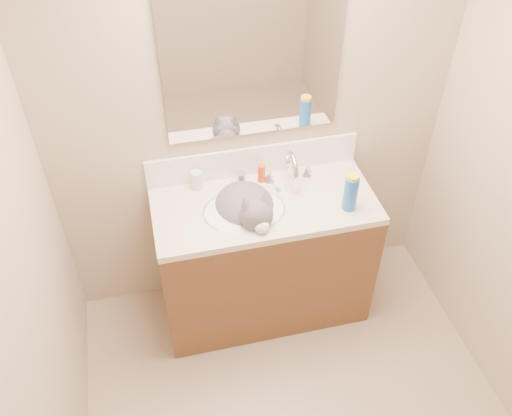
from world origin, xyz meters
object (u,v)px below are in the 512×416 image
faucet (291,170)px  cat (247,210)px  pill_bottle (197,180)px  silver_jar (241,177)px  vanity_cabinet (264,260)px  amber_bottle (262,173)px  basin (244,220)px  spray_can (351,193)px

faucet → cat: bearing=-151.9°
pill_bottle → silver_jar: size_ratio=1.98×
vanity_cabinet → amber_bottle: amber_bottle is taller
vanity_cabinet → amber_bottle: bearing=81.4°
basin → silver_jar: 0.26m
cat → spray_can: bearing=-23.2°
basin → silver_jar: size_ratio=8.08×
pill_bottle → silver_jar: (0.25, 0.00, -0.03)m
silver_jar → cat: bearing=-94.1°
silver_jar → pill_bottle: bearing=-179.4°
vanity_cabinet → basin: 0.40m
basin → spray_can: size_ratio=2.25×
silver_jar → spray_can: bearing=-34.8°
faucet → amber_bottle: size_ratio=2.64×
vanity_cabinet → basin: basin is taller
basin → amber_bottle: (0.15, 0.22, 0.12)m
cat → amber_bottle: bearing=48.2°
pill_bottle → vanity_cabinet: bearing=-32.2°
amber_bottle → spray_can: (0.39, -0.33, 0.05)m
vanity_cabinet → spray_can: bearing=-18.4°
faucet → vanity_cabinet: bearing=-142.7°
basin → spray_can: spray_can is taller
pill_bottle → amber_bottle: size_ratio=1.04×
cat → basin: bearing=-148.3°
basin → amber_bottle: 0.29m
cat → pill_bottle: cat is taller
basin → pill_bottle: (-0.21, 0.24, 0.13)m
vanity_cabinet → cat: 0.44m
faucet → amber_bottle: (-0.15, 0.05, -0.03)m
amber_bottle → pill_bottle: bearing=176.8°
cat → amber_bottle: size_ratio=4.54×
vanity_cabinet → spray_can: 0.71m
basin → cat: 0.06m
faucet → spray_can: size_ratio=1.40×
basin → pill_bottle: size_ratio=4.09×
vanity_cabinet → pill_bottle: (-0.33, 0.21, 0.51)m
pill_bottle → spray_can: size_ratio=0.55×
cat → vanity_cabinet: bearing=-2.5°
faucet → amber_bottle: bearing=161.3°
cat → pill_bottle: bearing=127.1°
basin → faucet: bearing=29.1°
vanity_cabinet → pill_bottle: bearing=147.8°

